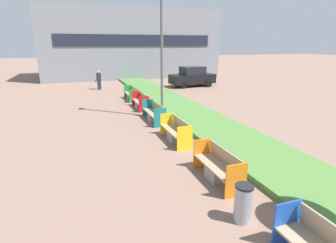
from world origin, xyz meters
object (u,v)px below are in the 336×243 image
bench_red_frame (141,103)px  bench_orange_frame (218,169)px  street_lamp_post (162,27)px  parked_car_distant (192,77)px  bench_yellow_frame (176,133)px  bench_green_frame (131,95)px  litter_bin (243,203)px  bench_teal_frame (154,114)px  pedestrian_walking (99,80)px

bench_red_frame → bench_orange_frame: bearing=-90.0°
street_lamp_post → parked_car_distant: bearing=57.3°
bench_yellow_frame → bench_red_frame: bearing=90.0°
bench_yellow_frame → bench_red_frame: size_ratio=1.02×
bench_green_frame → parked_car_distant: bearing=32.7°
bench_yellow_frame → litter_bin: size_ratio=2.29×
bench_red_frame → street_lamp_post: bearing=-75.6°
bench_green_frame → litter_bin: bench_green_frame is taller
bench_yellow_frame → bench_teal_frame: same height
bench_teal_frame → bench_red_frame: (-0.00, 2.95, -0.01)m
bench_teal_frame → bench_green_frame: bearing=90.0°
litter_bin → pedestrian_walking: pedestrian_walking is taller
bench_yellow_frame → parked_car_distant: (6.72, 13.19, 0.55)m
bench_yellow_frame → pedestrian_walking: (-1.76, 14.29, 0.47)m
bench_green_frame → parked_car_distant: size_ratio=0.45×
bench_teal_frame → parked_car_distant: (6.72, 10.07, 0.54)m
bench_green_frame → pedestrian_walking: (-1.75, 5.42, 0.47)m
street_lamp_post → litter_bin: bearing=-96.7°
bench_yellow_frame → bench_teal_frame: (0.00, 3.12, 0.01)m
bench_teal_frame → litter_bin: 8.36m
bench_red_frame → street_lamp_post: 4.93m
bench_yellow_frame → street_lamp_post: street_lamp_post is taller
litter_bin → street_lamp_post: 9.90m
bench_teal_frame → street_lamp_post: 4.34m
bench_yellow_frame → bench_red_frame: same height
parked_car_distant → bench_teal_frame: bearing=-128.4°
bench_orange_frame → pedestrian_walking: 17.78m
bench_yellow_frame → bench_orange_frame: bearing=-90.0°
bench_red_frame → pedestrian_walking: 8.41m
bench_green_frame → street_lamp_post: (0.61, -5.18, 4.27)m
bench_red_frame → bench_yellow_frame: bearing=-90.0°
street_lamp_post → bench_yellow_frame: bearing=-99.4°
parked_car_distant → bench_yellow_frame: bearing=-121.7°
bench_orange_frame → bench_teal_frame: size_ratio=0.87×
bench_green_frame → street_lamp_post: size_ratio=0.23×
bench_yellow_frame → street_lamp_post: size_ratio=0.24×
bench_red_frame → bench_green_frame: bearing=90.0°
bench_yellow_frame → pedestrian_walking: bearing=97.0°
bench_red_frame → bench_green_frame: size_ratio=1.04×
pedestrian_walking → litter_bin: bearing=-86.1°
litter_bin → bench_red_frame: bearing=87.8°
bench_orange_frame → parked_car_distant: bearing=67.9°
bench_red_frame → litter_bin: size_ratio=2.23×
street_lamp_post → parked_car_distant: size_ratio=1.96×
bench_green_frame → parked_car_distant: (6.72, 4.32, 0.55)m
bench_red_frame → bench_teal_frame: bearing=-89.9°
bench_red_frame → litter_bin: bearing=-92.2°
bench_orange_frame → parked_car_distant: parked_car_distant is taller
bench_yellow_frame → parked_car_distant: bearing=63.0°
bench_red_frame → street_lamp_post: (0.61, -2.39, 4.27)m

